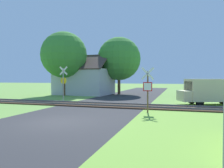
# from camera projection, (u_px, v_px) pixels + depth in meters

# --- Properties ---
(ground_plane) EXTENTS (160.00, 160.00, 0.00)m
(ground_plane) POSITION_uv_depth(u_px,v_px,m) (57.00, 122.00, 11.43)
(ground_plane) COLOR #6B9942
(road_asphalt) EXTENTS (7.25, 80.00, 0.01)m
(road_asphalt) POSITION_uv_depth(u_px,v_px,m) (75.00, 116.00, 13.34)
(road_asphalt) COLOR #2D2D30
(road_asphalt) RESTS_ON ground
(grass_verge) EXTENTS (6.00, 20.00, 0.01)m
(grass_verge) POSITION_uv_depth(u_px,v_px,m) (195.00, 145.00, 7.56)
(grass_verge) COLOR #75A83B
(grass_verge) RESTS_ON ground
(rail_track) EXTENTS (60.00, 2.60, 0.22)m
(rail_track) POSITION_uv_depth(u_px,v_px,m) (103.00, 105.00, 18.25)
(rail_track) COLOR #422D1E
(rail_track) RESTS_ON ground
(stop_sign_near) EXTENTS (0.88, 0.14, 3.06)m
(stop_sign_near) POSITION_uv_depth(u_px,v_px,m) (148.00, 87.00, 14.56)
(stop_sign_near) COLOR brown
(stop_sign_near) RESTS_ON ground
(crossing_sign_far) EXTENTS (0.88, 0.13, 3.48)m
(crossing_sign_far) POSITION_uv_depth(u_px,v_px,m) (63.00, 81.00, 21.56)
(crossing_sign_far) COLOR #9E9EA5
(crossing_sign_far) RESTS_ON ground
(house) EXTENTS (8.07, 6.45, 5.57)m
(house) POSITION_uv_depth(u_px,v_px,m) (84.00, 81.00, 31.01)
(house) COLOR #B7B7BC
(house) RESTS_ON ground
(tree_center) EXTENTS (6.17, 6.17, 8.17)m
(tree_center) POSITION_uv_depth(u_px,v_px,m) (119.00, 59.00, 31.26)
(tree_center) COLOR #513823
(tree_center) RESTS_ON ground
(tree_left) EXTENTS (6.10, 6.10, 8.46)m
(tree_left) POSITION_uv_depth(u_px,v_px,m) (64.00, 55.00, 28.94)
(tree_left) COLOR #513823
(tree_left) RESTS_ON ground
(mail_truck) EXTENTS (5.24, 3.51, 2.24)m
(mail_truck) POSITION_uv_depth(u_px,v_px,m) (210.00, 91.00, 18.89)
(mail_truck) COLOR beige
(mail_truck) RESTS_ON ground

